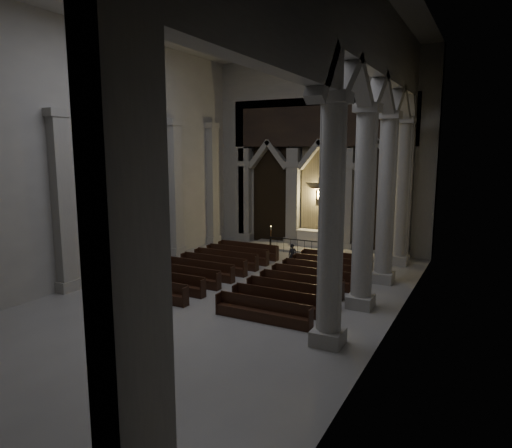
{
  "coord_description": "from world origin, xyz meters",
  "views": [
    {
      "loc": [
        10.0,
        -16.08,
        6.31
      ],
      "look_at": [
        -0.06,
        3.0,
        2.78
      ],
      "focal_mm": 32.0,
      "sensor_mm": 36.0,
      "label": 1
    }
  ],
  "objects_px": {
    "pews": "(254,276)",
    "candle_stand_left": "(271,243)",
    "altar_rail": "(305,245)",
    "worshipper": "(292,255)",
    "candle_stand_right": "(357,252)",
    "altar": "(312,238)"
  },
  "relations": [
    {
      "from": "pews",
      "to": "candle_stand_right",
      "type": "bearing_deg",
      "value": 65.96
    },
    {
      "from": "altar_rail",
      "to": "worshipper",
      "type": "xyz_separation_m",
      "value": [
        0.41,
        -2.8,
        -0.0
      ]
    },
    {
      "from": "candle_stand_left",
      "to": "worshipper",
      "type": "distance_m",
      "value": 4.44
    },
    {
      "from": "altar_rail",
      "to": "worshipper",
      "type": "relative_size",
      "value": 3.86
    },
    {
      "from": "altar_rail",
      "to": "pews",
      "type": "relative_size",
      "value": 0.51
    },
    {
      "from": "candle_stand_right",
      "to": "pews",
      "type": "bearing_deg",
      "value": -114.04
    },
    {
      "from": "candle_stand_left",
      "to": "pews",
      "type": "relative_size",
      "value": 0.16
    },
    {
      "from": "altar",
      "to": "pews",
      "type": "xyz_separation_m",
      "value": [
        0.27,
        -8.58,
        -0.38
      ]
    },
    {
      "from": "altar_rail",
      "to": "pews",
      "type": "xyz_separation_m",
      "value": [
        0.0,
        -6.55,
        -0.33
      ]
    },
    {
      "from": "candle_stand_left",
      "to": "pews",
      "type": "bearing_deg",
      "value": -70.35
    },
    {
      "from": "candle_stand_left",
      "to": "pews",
      "type": "height_order",
      "value": "candle_stand_left"
    },
    {
      "from": "altar_rail",
      "to": "worshipper",
      "type": "distance_m",
      "value": 2.83
    },
    {
      "from": "candle_stand_right",
      "to": "altar",
      "type": "bearing_deg",
      "value": 154.63
    },
    {
      "from": "pews",
      "to": "worshipper",
      "type": "bearing_deg",
      "value": 83.74
    },
    {
      "from": "pews",
      "to": "candle_stand_left",
      "type": "bearing_deg",
      "value": 109.65
    },
    {
      "from": "altar",
      "to": "candle_stand_right",
      "type": "distance_m",
      "value": 3.75
    },
    {
      "from": "worshipper",
      "to": "altar",
      "type": "bearing_deg",
      "value": 76.73
    },
    {
      "from": "candle_stand_right",
      "to": "pews",
      "type": "distance_m",
      "value": 7.63
    },
    {
      "from": "altar",
      "to": "pews",
      "type": "relative_size",
      "value": 0.22
    },
    {
      "from": "altar_rail",
      "to": "candle_stand_right",
      "type": "xyz_separation_m",
      "value": [
        3.11,
        0.42,
        -0.21
      ]
    },
    {
      "from": "altar",
      "to": "candle_stand_left",
      "type": "relative_size",
      "value": 1.35
    },
    {
      "from": "pews",
      "to": "worshipper",
      "type": "height_order",
      "value": "worshipper"
    }
  ]
}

